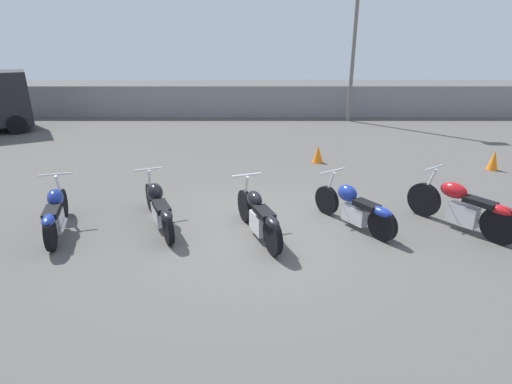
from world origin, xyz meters
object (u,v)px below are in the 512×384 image
at_px(motorcycle_slot_2, 258,216).
at_px(traffic_cone_near, 492,160).
at_px(motorcycle_slot_0, 54,213).
at_px(motorcycle_slot_4, 461,207).
at_px(motorcycle_slot_3, 354,207).
at_px(light_pole_left, 355,13).
at_px(traffic_cone_far, 316,154).
at_px(motorcycle_slot_1, 157,207).

distance_m(motorcycle_slot_2, traffic_cone_near, 7.52).
height_order(motorcycle_slot_0, motorcycle_slot_4, motorcycle_slot_4).
relative_size(motorcycle_slot_0, motorcycle_slot_3, 1.13).
height_order(light_pole_left, traffic_cone_far, light_pole_left).
bearing_deg(motorcycle_slot_2, motorcycle_slot_0, 157.11).
bearing_deg(motorcycle_slot_2, motorcycle_slot_3, -7.50).
xyz_separation_m(motorcycle_slot_0, motorcycle_slot_3, (5.46, 0.27, -0.01)).
xyz_separation_m(motorcycle_slot_1, motorcycle_slot_2, (1.87, -0.45, 0.01)).
bearing_deg(traffic_cone_near, motorcycle_slot_3, -142.22).
relative_size(motorcycle_slot_2, traffic_cone_near, 3.53).
bearing_deg(motorcycle_slot_3, motorcycle_slot_4, -37.15).
height_order(motorcycle_slot_3, motorcycle_slot_4, motorcycle_slot_4).
bearing_deg(motorcycle_slot_2, light_pole_left, 49.64).
bearing_deg(motorcycle_slot_1, light_pole_left, 36.72).
xyz_separation_m(motorcycle_slot_1, motorcycle_slot_3, (3.67, -0.03, -0.00)).
bearing_deg(light_pole_left, motorcycle_slot_0, -125.01).
bearing_deg(motorcycle_slot_4, motorcycle_slot_1, 142.61).
distance_m(light_pole_left, motorcycle_slot_2, 12.38).
bearing_deg(traffic_cone_far, traffic_cone_near, -8.57).
height_order(light_pole_left, motorcycle_slot_0, light_pole_left).
height_order(traffic_cone_near, traffic_cone_far, traffic_cone_near).
bearing_deg(motorcycle_slot_1, traffic_cone_near, -1.28).
height_order(motorcycle_slot_3, traffic_cone_near, motorcycle_slot_3).
xyz_separation_m(motorcycle_slot_2, motorcycle_slot_4, (3.74, 0.31, 0.03)).
distance_m(light_pole_left, traffic_cone_far, 7.90).
height_order(motorcycle_slot_1, motorcycle_slot_4, motorcycle_slot_4).
bearing_deg(traffic_cone_near, motorcycle_slot_2, -148.10).
bearing_deg(traffic_cone_far, light_pole_left, 70.57).
xyz_separation_m(motorcycle_slot_0, traffic_cone_far, (5.39, 4.53, -0.16)).
bearing_deg(light_pole_left, motorcycle_slot_3, -101.59).
relative_size(light_pole_left, motorcycle_slot_1, 3.62).
height_order(light_pole_left, motorcycle_slot_1, light_pole_left).
bearing_deg(motorcycle_slot_4, motorcycle_slot_2, 148.77).
relative_size(motorcycle_slot_4, traffic_cone_near, 3.30).
height_order(light_pole_left, motorcycle_slot_3, light_pole_left).
xyz_separation_m(motorcycle_slot_4, traffic_cone_near, (2.64, 3.66, -0.17)).
bearing_deg(traffic_cone_near, motorcycle_slot_0, -159.15).
bearing_deg(motorcycle_slot_3, motorcycle_slot_0, 148.79).
distance_m(motorcycle_slot_1, traffic_cone_near, 8.98).
relative_size(traffic_cone_near, traffic_cone_far, 1.13).
height_order(motorcycle_slot_4, traffic_cone_near, motorcycle_slot_4).
bearing_deg(motorcycle_slot_0, motorcycle_slot_1, -7.07).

